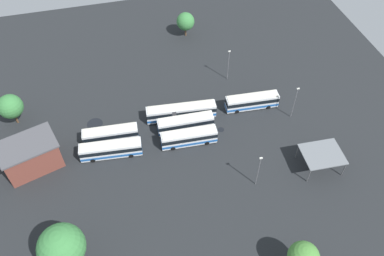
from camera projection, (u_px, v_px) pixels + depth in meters
ground_plane at (185, 130)px, 84.71m from camera, size 111.60×111.60×0.00m
bus_row0_slot0 at (111, 149)px, 78.70m from camera, size 12.53×3.66×3.52m
bus_row0_slot1 at (111, 135)px, 81.31m from camera, size 11.49×3.28×3.52m
bus_row1_slot0 at (189, 137)px, 80.83m from camera, size 11.72×3.12×3.52m
bus_row1_slot1 at (186, 123)px, 83.41m from camera, size 12.07×2.93×3.52m
bus_row1_slot2 at (181, 112)px, 85.70m from camera, size 15.39×3.88×3.52m
bus_row2_slot2 at (252, 101)px, 87.82m from camera, size 12.03×3.28×3.52m
depot_building at (31, 155)px, 76.06m from camera, size 12.42×10.09×6.43m
maintenance_shelter at (322, 154)px, 75.46m from camera, size 8.08×6.89×3.98m
lamp_post_by_building at (228, 64)px, 92.29m from camera, size 0.56×0.28×8.35m
lamp_post_mid_lot at (258, 170)px, 72.06m from camera, size 0.56×0.28×8.27m
lamp_post_near_entrance at (295, 102)px, 83.78m from camera, size 0.56×0.28×8.53m
tree_northwest at (62, 247)px, 59.89m from camera, size 7.40×7.40×10.41m
tree_east_edge at (185, 21)px, 104.34m from camera, size 4.78×4.78×6.80m
tree_north_edge at (10, 107)px, 82.47m from camera, size 5.26×5.26×7.56m
puddle_between_rows at (221, 130)px, 84.70m from camera, size 1.42×1.42×0.01m
puddle_back_corner at (95, 124)px, 85.83m from camera, size 3.45×3.45×0.01m
puddle_centre_drain at (153, 114)px, 87.85m from camera, size 3.09×3.09×0.01m
puddle_front_lane at (93, 152)px, 80.68m from camera, size 3.88×3.88×0.01m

